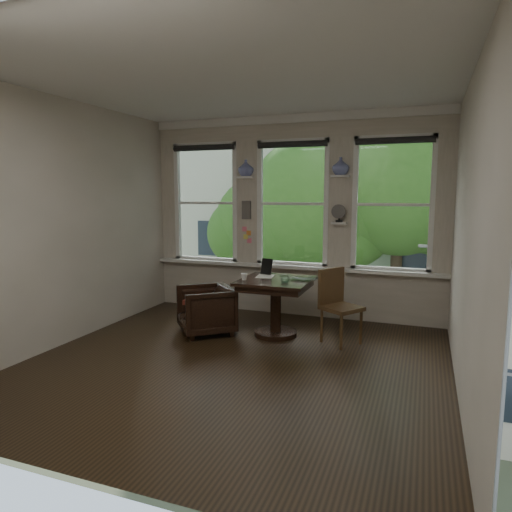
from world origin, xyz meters
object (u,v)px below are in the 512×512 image
at_px(table, 276,308).
at_px(armchair_left, 206,310).
at_px(side_chair_right, 342,307).
at_px(mug, 244,277).
at_px(laptop, 302,280).

relative_size(table, armchair_left, 1.29).
bearing_deg(side_chair_right, mug, 131.98).
distance_m(side_chair_right, laptop, 0.60).
height_order(laptop, mug, mug).
xyz_separation_m(armchair_left, laptop, (1.24, 0.25, 0.45)).
bearing_deg(armchair_left, side_chair_right, 57.28).
distance_m(side_chair_right, mug, 1.29).
relative_size(side_chair_right, laptop, 2.70).
height_order(table, laptop, laptop).
distance_m(armchair_left, laptop, 1.34).
bearing_deg(laptop, mug, -156.27).
height_order(armchair_left, mug, mug).
bearing_deg(table, side_chair_right, -1.21).
height_order(table, side_chair_right, side_chair_right).
xyz_separation_m(side_chair_right, laptop, (-0.52, 0.03, 0.30)).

